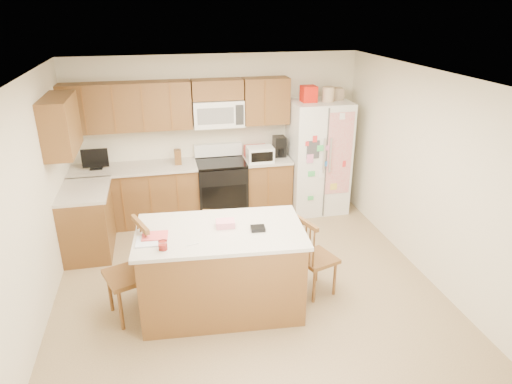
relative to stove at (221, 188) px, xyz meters
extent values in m
plane|color=#856649|center=(0.00, -1.94, -0.47)|extent=(4.50, 4.50, 0.00)
cube|color=beige|center=(0.00, 0.31, 0.78)|extent=(4.50, 0.10, 2.50)
cube|color=beige|center=(0.00, -4.19, 0.78)|extent=(4.50, 0.10, 2.50)
cube|color=beige|center=(-2.25, -1.94, 0.78)|extent=(0.10, 4.50, 2.50)
cube|color=beige|center=(2.25, -1.94, 0.78)|extent=(0.10, 4.50, 2.50)
cube|color=white|center=(0.00, -1.94, 2.03)|extent=(4.50, 4.50, 0.04)
cube|color=brown|center=(-1.31, 0.01, -0.03)|extent=(1.87, 0.60, 0.88)
cube|color=brown|center=(0.74, 0.01, -0.03)|extent=(0.72, 0.60, 0.88)
cube|color=brown|center=(-1.95, -0.76, -0.03)|extent=(0.60, 0.95, 0.88)
cube|color=beige|center=(-1.31, 0.00, 0.43)|extent=(1.87, 0.64, 0.04)
cube|color=beige|center=(0.74, 0.00, 0.43)|extent=(0.72, 0.64, 0.04)
cube|color=beige|center=(-1.94, -0.76, 0.43)|extent=(0.64, 0.95, 0.04)
cube|color=brown|center=(-1.32, 0.15, 1.33)|extent=(1.85, 0.33, 0.70)
cube|color=brown|center=(0.75, 0.15, 1.33)|extent=(0.70, 0.33, 0.70)
cube|color=brown|center=(0.00, 0.15, 1.53)|extent=(0.76, 0.33, 0.29)
cube|color=brown|center=(-2.08, -0.76, 1.33)|extent=(0.33, 0.95, 0.70)
cube|color=brown|center=(-1.90, -0.02, 1.33)|extent=(0.02, 0.01, 0.66)
cube|color=brown|center=(-1.90, -0.29, -0.03)|extent=(0.02, 0.01, 0.84)
cube|color=brown|center=(-1.50, -0.02, 1.33)|extent=(0.02, 0.01, 0.66)
cube|color=brown|center=(-1.50, -0.29, -0.03)|extent=(0.02, 0.01, 0.84)
cube|color=brown|center=(-1.10, -0.02, 1.33)|extent=(0.02, 0.01, 0.66)
cube|color=brown|center=(-1.10, -0.29, -0.03)|extent=(0.02, 0.01, 0.84)
cube|color=brown|center=(-0.70, -0.02, 1.33)|extent=(0.01, 0.01, 0.66)
cube|color=brown|center=(-0.70, -0.29, -0.03)|extent=(0.01, 0.01, 0.84)
cube|color=brown|center=(0.70, -0.02, 1.33)|extent=(0.01, 0.01, 0.66)
cube|color=brown|center=(0.70, -0.29, -0.03)|extent=(0.01, 0.01, 0.84)
cube|color=white|center=(0.00, 0.12, 1.18)|extent=(0.76, 0.38, 0.40)
cube|color=slate|center=(-0.06, -0.07, 1.18)|extent=(0.54, 0.01, 0.24)
cube|color=#262626|center=(0.30, -0.07, 1.18)|extent=(0.12, 0.01, 0.30)
cube|color=brown|center=(-0.65, 0.01, 0.56)|extent=(0.10, 0.14, 0.22)
cube|color=black|center=(-1.85, 0.03, 0.46)|extent=(0.18, 0.12, 0.02)
cube|color=black|center=(-1.85, 0.03, 0.62)|extent=(0.38, 0.03, 0.28)
cube|color=red|center=(0.58, 0.09, 0.54)|extent=(0.35, 0.22, 0.18)
cube|color=white|center=(0.60, -0.14, 0.56)|extent=(0.40, 0.28, 0.23)
cube|color=black|center=(0.60, -0.28, 0.56)|extent=(0.34, 0.01, 0.15)
cube|color=black|center=(0.96, 0.06, 0.61)|extent=(0.18, 0.22, 0.32)
cylinder|color=black|center=(0.96, -0.01, 0.54)|extent=(0.12, 0.12, 0.12)
cube|color=black|center=(0.00, -0.01, -0.03)|extent=(0.76, 0.64, 0.88)
cube|color=black|center=(0.00, -0.33, -0.05)|extent=(0.68, 0.01, 0.42)
cube|color=black|center=(0.00, -0.01, 0.43)|extent=(0.76, 0.64, 0.03)
cube|color=white|center=(0.00, 0.25, 0.56)|extent=(0.76, 0.10, 0.20)
cube|color=white|center=(1.57, -0.06, 0.43)|extent=(0.90, 0.75, 1.80)
cube|color=#4C4C4C|center=(1.57, -0.44, 0.43)|extent=(0.02, 0.01, 1.75)
cube|color=silver|center=(1.52, -0.47, 0.58)|extent=(0.02, 0.03, 0.55)
cube|color=silver|center=(1.62, -0.47, 0.58)|extent=(0.02, 0.03, 0.55)
cube|color=#3F3F44|center=(1.35, -0.44, 0.68)|extent=(0.20, 0.01, 0.28)
cube|color=#D84C59|center=(1.77, -0.44, 0.58)|extent=(0.42, 0.01, 1.30)
cube|color=red|center=(1.37, -0.06, 1.45)|extent=(0.22, 0.22, 0.24)
cylinder|color=tan|center=(1.67, -0.11, 1.44)|extent=(0.18, 0.18, 0.22)
cube|color=gray|center=(1.85, 0.02, 1.42)|extent=(0.18, 0.20, 0.18)
cube|color=brown|center=(-0.35, -2.40, -0.01)|extent=(1.77, 1.08, 0.94)
cube|color=beige|center=(-0.35, -2.40, 0.48)|extent=(1.85, 1.17, 0.04)
cylinder|color=red|center=(-0.95, -2.69, 0.53)|extent=(0.08, 0.08, 0.06)
cylinder|color=white|center=(-0.95, -2.69, 0.55)|extent=(0.09, 0.09, 0.09)
cube|color=#F89FC2|center=(-0.28, -2.34, 0.54)|extent=(0.21, 0.16, 0.07)
cube|color=black|center=(0.04, -2.49, 0.52)|extent=(0.16, 0.13, 0.04)
cube|color=white|center=(-1.07, -2.51, 0.51)|extent=(0.32, 0.26, 0.01)
cube|color=#D84C4C|center=(-1.03, -2.43, 0.52)|extent=(0.27, 0.22, 0.01)
cylinder|color=white|center=(-0.67, -2.67, 0.51)|extent=(0.14, 0.04, 0.01)
cube|color=brown|center=(-1.35, -2.33, 0.03)|extent=(0.58, 0.60, 0.05)
cylinder|color=brown|center=(-1.57, -2.22, -0.23)|extent=(0.04, 0.04, 0.48)
cylinder|color=brown|center=(-1.44, -2.57, -0.23)|extent=(0.04, 0.04, 0.48)
cylinder|color=brown|center=(-1.26, -2.10, -0.23)|extent=(0.04, 0.04, 0.48)
cylinder|color=brown|center=(-1.13, -2.45, -0.23)|extent=(0.04, 0.04, 0.48)
cylinder|color=brown|center=(-1.23, -2.11, 0.32)|extent=(0.02, 0.02, 0.54)
cylinder|color=brown|center=(-1.20, -2.19, 0.32)|extent=(0.02, 0.02, 0.54)
cylinder|color=brown|center=(-1.17, -2.27, 0.32)|extent=(0.02, 0.02, 0.54)
cylinder|color=brown|center=(-1.14, -2.35, 0.32)|extent=(0.02, 0.02, 0.54)
cylinder|color=brown|center=(-1.11, -2.42, 0.32)|extent=(0.02, 0.02, 0.54)
cube|color=brown|center=(-1.17, -2.27, 0.59)|extent=(0.20, 0.43, 0.06)
cube|color=brown|center=(-0.25, -1.66, -0.04)|extent=(0.48, 0.47, 0.04)
cylinder|color=brown|center=(-0.05, -1.56, -0.27)|extent=(0.03, 0.03, 0.41)
cylinder|color=brown|center=(-0.37, -1.48, -0.27)|extent=(0.03, 0.03, 0.41)
cylinder|color=brown|center=(-0.12, -1.84, -0.27)|extent=(0.03, 0.03, 0.41)
cylinder|color=brown|center=(-0.44, -1.77, -0.27)|extent=(0.03, 0.03, 0.41)
cylinder|color=brown|center=(-0.14, -1.85, 0.21)|extent=(0.02, 0.02, 0.46)
cylinder|color=brown|center=(-0.21, -1.84, 0.21)|extent=(0.02, 0.02, 0.46)
cylinder|color=brown|center=(-0.28, -1.82, 0.21)|extent=(0.02, 0.02, 0.46)
cylinder|color=brown|center=(-0.35, -1.81, 0.21)|extent=(0.02, 0.02, 0.46)
cylinder|color=brown|center=(-0.42, -1.79, 0.21)|extent=(0.02, 0.02, 0.46)
cube|color=brown|center=(-0.28, -1.82, 0.44)|extent=(0.38, 0.12, 0.05)
cube|color=brown|center=(0.77, -2.34, -0.03)|extent=(0.51, 0.52, 0.04)
cylinder|color=brown|center=(0.97, -2.46, -0.26)|extent=(0.04, 0.04, 0.43)
cylinder|color=brown|center=(0.86, -2.14, -0.26)|extent=(0.04, 0.04, 0.43)
cylinder|color=brown|center=(0.69, -2.55, -0.26)|extent=(0.04, 0.04, 0.43)
cylinder|color=brown|center=(0.58, -2.23, -0.26)|extent=(0.04, 0.04, 0.43)
cylinder|color=brown|center=(0.66, -2.54, 0.23)|extent=(0.02, 0.02, 0.48)
cylinder|color=brown|center=(0.64, -2.47, 0.23)|extent=(0.02, 0.02, 0.48)
cylinder|color=brown|center=(0.61, -2.40, 0.23)|extent=(0.02, 0.02, 0.48)
cylinder|color=brown|center=(0.59, -2.33, 0.23)|extent=(0.02, 0.02, 0.48)
cylinder|color=brown|center=(0.57, -2.26, 0.23)|extent=(0.02, 0.02, 0.48)
cube|color=brown|center=(0.61, -2.40, 0.47)|extent=(0.16, 0.39, 0.05)
camera|label=1|loc=(-0.90, -6.69, 2.73)|focal=32.00mm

